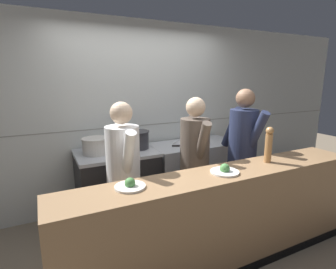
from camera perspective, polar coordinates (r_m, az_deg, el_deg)
The scene contains 15 objects.
ground_plane at distance 3.08m, azimuth 5.38°, elevation -24.13°, with size 14.00×14.00×0.00m, color #7F705B.
wall_back_tiled at distance 3.82m, azimuth -5.72°, elevation 4.32°, with size 8.00×0.06×2.60m.
oven_range at distance 3.52m, azimuth -10.96°, elevation -10.80°, with size 0.99×0.71×0.91m.
prep_counter at distance 3.97m, azimuth 5.72°, elevation -8.16°, with size 1.28×0.65×0.89m.
pass_counter at distance 2.71m, azimuth 11.75°, elevation -17.77°, with size 3.11×0.45×0.97m.
stock_pot at distance 3.31m, azimuth -15.48°, elevation -2.30°, with size 0.33×0.33×0.20m.
sauce_pot at distance 3.45m, azimuth -6.84°, elevation -1.05°, with size 0.33×0.33×0.23m.
mixing_bowl_steel at distance 3.74m, azimuth 3.07°, elevation -1.48°, with size 0.27×0.27×0.09m.
chefs_knife at distance 3.64m, azimuth 3.29°, elevation -2.53°, with size 0.36×0.19×0.02m.
plated_dish_main at distance 2.13m, azimuth -8.26°, elevation -10.89°, with size 0.25×0.25×0.09m.
plated_dish_appetiser at distance 2.47m, azimuth 12.24°, elevation -7.68°, with size 0.26×0.26×0.09m.
pepper_mill at distance 2.86m, azimuth 21.06°, elevation -1.93°, with size 0.08×0.08×0.37m.
chef_head_cook at distance 2.64m, azimuth -9.65°, elevation -8.56°, with size 0.34×0.70×1.61m.
chef_sous at distance 3.00m, azimuth 5.78°, elevation -5.73°, with size 0.38×0.71×1.62m.
chef_line at distance 3.38m, azimuth 15.84°, elevation -3.31°, with size 0.36×0.74×1.70m.
Camera 1 is at (-1.33, -2.09, 1.83)m, focal length 28.00 mm.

